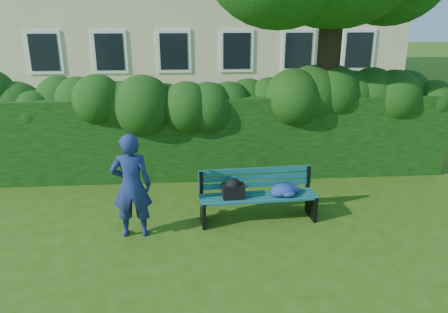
{
  "coord_description": "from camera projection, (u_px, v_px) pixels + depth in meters",
  "views": [
    {
      "loc": [
        -0.58,
        -7.09,
        3.6
      ],
      "look_at": [
        0.0,
        0.6,
        0.95
      ],
      "focal_mm": 35.0,
      "sensor_mm": 36.0,
      "label": 1
    }
  ],
  "objects": [
    {
      "name": "man_reading",
      "position": [
        132.0,
        186.0,
        7.0
      ],
      "size": [
        0.65,
        0.43,
        1.75
      ],
      "primitive_type": "imported",
      "rotation": [
        0.0,
        0.0,
        3.16
      ],
      "color": "navy",
      "rests_on": "ground"
    },
    {
      "name": "ground",
      "position": [
        227.0,
        217.0,
        7.9
      ],
      "size": [
        80.0,
        80.0,
        0.0
      ],
      "primitive_type": "plane",
      "color": "#2C510E",
      "rests_on": "ground"
    },
    {
      "name": "hedge",
      "position": [
        219.0,
        135.0,
        9.68
      ],
      "size": [
        10.0,
        1.0,
        1.8
      ],
      "color": "black",
      "rests_on": "ground"
    },
    {
      "name": "park_bench",
      "position": [
        260.0,
        193.0,
        7.67
      ],
      "size": [
        2.09,
        0.69,
        0.89
      ],
      "rotation": [
        0.0,
        0.0,
        0.06
      ],
      "color": "#0F474C",
      "rests_on": "ground"
    }
  ]
}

